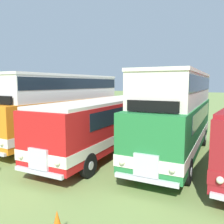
% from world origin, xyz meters
% --- Properties ---
extents(ground_plane, '(200.00, 200.00, 0.00)m').
position_xyz_m(ground_plane, '(0.00, 0.00, 0.00)').
color(ground_plane, '#7A934C').
extents(bus_first_in_row, '(2.62, 10.80, 4.49)m').
position_xyz_m(bus_first_in_row, '(-7.61, 0.28, 2.47)').
color(bus_first_in_row, orange).
rests_on(bus_first_in_row, ground).
extents(bus_second_in_row, '(3.15, 11.47, 2.99)m').
position_xyz_m(bus_second_in_row, '(-3.81, -0.31, 1.76)').
color(bus_second_in_row, red).
rests_on(bus_second_in_row, ground).
extents(bus_third_in_row, '(3.06, 10.13, 4.49)m').
position_xyz_m(bus_third_in_row, '(-0.01, 0.42, 2.47)').
color(bus_third_in_row, '#237538').
rests_on(bus_third_in_row, ground).
extents(cone_far_end, '(0.36, 0.36, 0.75)m').
position_xyz_m(cone_far_end, '(-0.85, -7.89, 0.37)').
color(cone_far_end, orange).
rests_on(cone_far_end, ground).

